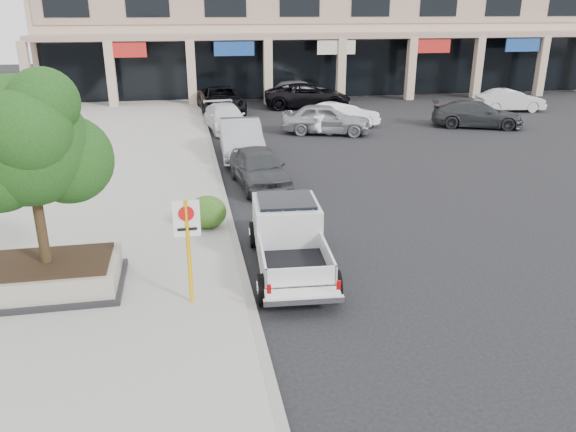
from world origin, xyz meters
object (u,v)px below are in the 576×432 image
Objects in this scene: no_parking_sign at (188,238)px; lot_car_e at (298,91)px; planter_tree at (36,145)px; pickup_truck at (290,240)px; curb_car_b at (241,139)px; lot_car_f at (510,100)px; planter at (49,276)px; lot_car_d at (307,96)px; curb_car_a at (259,168)px; curb_car_d at (221,100)px; lot_car_b at (341,116)px; lot_car_a at (326,119)px; curb_car_c at (226,118)px; lot_car_c at (477,114)px.

no_parking_sign is 0.51× the size of lot_car_e.
planter_tree is 0.82× the size of pickup_truck.
curb_car_b is 19.54m from lot_car_f.
curb_car_b is (2.45, 12.76, -0.84)m from no_parking_sign.
curb_car_b is at bearing 93.79° from pickup_truck.
lot_car_e is (11.02, 25.98, 0.29)m from planter.
lot_car_e is (-0.10, 2.41, 0.00)m from lot_car_d.
no_parking_sign reaches higher than pickup_truck.
curb_car_a is at bearing 51.78° from planter_tree.
planter_tree is 3.70m from no_parking_sign.
curb_car_d is 8.68m from lot_car_b.
planter is 0.71× the size of lot_car_a.
no_parking_sign is 18.72m from curb_car_c.
planter_tree is 6.02m from pickup_truck.
planter is 0.66× the size of curb_car_b.
pickup_truck is at bearing -97.39° from curb_car_a.
curb_car_c is 1.01× the size of lot_car_e.
lot_car_b is at bearing -32.77° from lot_car_a.
curb_car_d is at bearing 103.83° from lot_car_d.
curb_car_b reaches higher than pickup_truck.
lot_car_e reaches higher than lot_car_a.
pickup_truck reaches higher than lot_car_f.
no_parking_sign reaches higher than lot_car_c.
no_parking_sign reaches higher than curb_car_d.
planter is at bearing -134.00° from curb_car_a.
lot_car_f is (20.12, 21.09, -0.96)m from no_parking_sign.
planter is at bearing -114.10° from curb_car_c.
planter is 0.74× the size of lot_car_b.
planter_tree is 0.83× the size of curb_car_b.
lot_car_e is at bearing 67.14° from planter_tree.
lot_car_b is 0.78× the size of lot_car_d.
planter_tree is at bearing -174.43° from pickup_truck.
planter is 1.39× the size of no_parking_sign.
lot_car_a is 8.41m from lot_car_c.
curb_car_c is at bearing 83.01° from no_parking_sign.
lot_car_c is 1.16× the size of lot_car_f.
curb_car_b is 13.21m from lot_car_d.
lot_car_a is at bearing 66.61° from no_parking_sign.
pickup_truck is at bearing 143.81° from lot_car_f.
no_parking_sign is at bearing -144.94° from pickup_truck.
lot_car_a is (10.21, 15.43, -2.65)m from planter_tree.
curb_car_a is 17.17m from lot_car_d.
lot_car_d is (-0.21, 7.21, 0.05)m from lot_car_b.
curb_car_c is 1.02× the size of lot_car_a.
curb_car_a is (0.20, 6.96, -0.07)m from pickup_truck.
curb_car_d reaches higher than lot_car_a.
pickup_truck is 1.08× the size of lot_car_e.
lot_car_c is at bearing -119.20° from lot_car_b.
planter_tree is at bearing 48.97° from planter.
lot_car_c is (13.22, 15.46, -0.08)m from pickup_truck.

